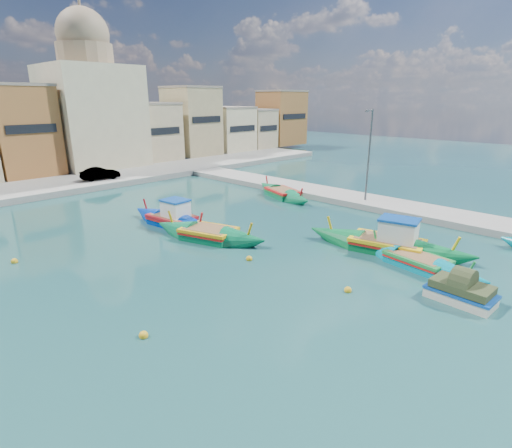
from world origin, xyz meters
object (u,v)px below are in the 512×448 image
church_block (91,102)px  luzzu_cyan_mid (283,194)px  luzzu_blue_south (417,262)px  tender_near (461,293)px  quay_street_lamp (369,155)px  luzzu_turquoise_cabin (388,245)px  luzzu_green (209,235)px  luzzu_blue_cabin (172,220)px

church_block → luzzu_cyan_mid: 28.53m
luzzu_blue_south → tender_near: (-2.53, -3.05, 0.19)m
church_block → tender_near: church_block is taller
church_block → quay_street_lamp: church_block is taller
luzzu_turquoise_cabin → luzzu_blue_south: size_ratio=1.28×
luzzu_cyan_mid → tender_near: luzzu_cyan_mid is taller
quay_street_lamp → luzzu_green: bearing=168.5°
luzzu_blue_cabin → luzzu_cyan_mid: (12.16, -0.20, -0.09)m
luzzu_cyan_mid → luzzu_green: luzzu_green is taller
church_block → quay_street_lamp: (7.44, -34.00, -4.07)m
luzzu_turquoise_cabin → luzzu_blue_cabin: bearing=113.3°
church_block → luzzu_blue_south: 43.48m
luzzu_green → luzzu_blue_south: size_ratio=1.07×
luzzu_blue_cabin → luzzu_cyan_mid: 12.16m
luzzu_turquoise_cabin → luzzu_green: size_ratio=1.20×
church_block → luzzu_blue_cabin: church_block is taller
quay_street_lamp → luzzu_turquoise_cabin: bearing=-143.6°
church_block → luzzu_turquoise_cabin: 41.21m
luzzu_blue_south → luzzu_cyan_mid: bearing=65.2°
quay_street_lamp → luzzu_turquoise_cabin: 11.50m
luzzu_cyan_mid → church_block: bearing=100.5°
luzzu_green → church_block: bearing=76.7°
luzzu_blue_south → church_block: bearing=86.9°
church_block → luzzu_green: size_ratio=2.18×
luzzu_cyan_mid → tender_near: size_ratio=3.01×
luzzu_turquoise_cabin → luzzu_blue_south: (-1.03, -2.23, -0.16)m
luzzu_cyan_mid → luzzu_green: 13.00m
church_block → luzzu_green: 32.87m
church_block → luzzu_turquoise_cabin: church_block is taller
church_block → luzzu_turquoise_cabin: size_ratio=1.82×
luzzu_turquoise_cabin → church_block: bearing=88.2°
luzzu_cyan_mid → luzzu_turquoise_cabin: bearing=-114.8°
luzzu_blue_cabin → luzzu_cyan_mid: luzzu_blue_cabin is taller
luzzu_blue_cabin → tender_near: (2.35, -19.01, 0.07)m
church_block → luzzu_turquoise_cabin: bearing=-91.8°
luzzu_turquoise_cabin → quay_street_lamp: bearing=36.4°
church_block → luzzu_green: (-7.33, -31.00, -8.12)m
luzzu_turquoise_cabin → luzzu_blue_south: bearing=-114.7°
quay_street_lamp → luzzu_blue_cabin: bearing=153.4°
quay_street_lamp → luzzu_turquoise_cabin: (-8.70, -6.41, -3.94)m
tender_near → luzzu_blue_cabin: bearing=97.0°
church_block → quay_street_lamp: size_ratio=2.39×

